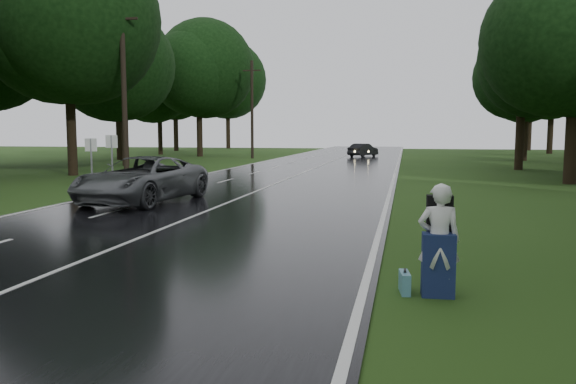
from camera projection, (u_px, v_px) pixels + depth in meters
name	position (u px, v px, depth m)	size (l,w,h in m)	color
ground	(34.00, 282.00, 9.97)	(160.00, 160.00, 0.00)	#244314
road	(280.00, 182.00, 29.43)	(12.00, 140.00, 0.04)	black
lane_center	(280.00, 182.00, 29.43)	(0.12, 140.00, 0.01)	silver
grey_car	(142.00, 179.00, 20.90)	(2.83, 6.13, 1.70)	#535659
far_car	(363.00, 150.00, 58.48)	(1.45, 4.16, 1.37)	black
hitchhiker	(439.00, 244.00, 9.08)	(0.70, 0.63, 1.85)	silver
suitcase	(405.00, 283.00, 9.31)	(0.14, 0.50, 0.35)	teal
utility_pole_mid	(127.00, 180.00, 30.68)	(1.80, 0.28, 9.57)	black
utility_pole_far	(252.00, 158.00, 55.71)	(1.80, 0.28, 9.55)	black
road_sign_a	(93.00, 192.00, 24.97)	(0.57, 0.10, 2.37)	white
road_sign_b	(113.00, 188.00, 26.71)	(0.60, 0.10, 2.50)	white
tree_left_d	(73.00, 175.00, 34.24)	(10.38, 10.38, 16.23)	black
tree_left_e	(126.00, 166.00, 43.99)	(8.71, 8.71, 13.62)	black
tree_left_f	(200.00, 156.00, 60.05)	(10.29, 10.29, 16.08)	black
tree_right_d	(569.00, 184.00, 28.67)	(8.28, 8.28, 12.94)	black
tree_right_e	(518.00, 170.00, 39.14)	(8.58, 8.58, 13.40)	black
tree_right_f	(523.00, 161.00, 51.49)	(8.89, 8.89, 13.89)	black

